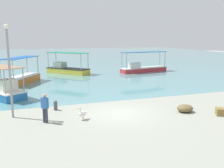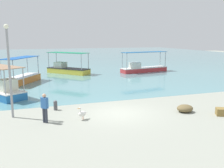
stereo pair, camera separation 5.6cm
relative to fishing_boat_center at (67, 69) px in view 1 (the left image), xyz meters
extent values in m
plane|color=gray|center=(0.32, -19.05, -0.61)|extent=(120.00, 120.00, 0.00)
cube|color=#578C93|center=(0.32, 28.95, -0.61)|extent=(110.00, 90.00, 0.00)
cube|color=gold|center=(0.11, -0.12, -0.25)|extent=(5.34, 5.66, 0.71)
cube|color=black|center=(0.11, -0.12, 0.07)|extent=(5.39, 5.72, 0.08)
cylinder|color=#99999E|center=(2.52, -1.64, 1.12)|extent=(0.08, 0.08, 2.03)
cylinder|color=#99999E|center=(1.36, -2.69, 1.12)|extent=(0.08, 0.08, 2.03)
cylinder|color=#99999E|center=(-1.14, 2.44, 1.12)|extent=(0.08, 0.08, 2.03)
cylinder|color=#99999E|center=(-2.30, 1.40, 1.12)|extent=(0.08, 0.08, 2.03)
cube|color=#187651|center=(0.11, -0.12, 2.16)|extent=(5.28, 5.58, 0.05)
cube|color=beige|center=(-0.79, 0.88, 0.48)|extent=(1.86, 1.86, 0.75)
cube|color=#C03337|center=(10.42, -2.06, -0.29)|extent=(7.12, 2.55, 0.64)
cube|color=silver|center=(10.42, -2.06, -0.01)|extent=(7.17, 2.59, 0.08)
cylinder|color=#99999E|center=(13.52, -0.94, 1.08)|extent=(0.08, 0.08, 2.10)
cylinder|color=#99999E|center=(13.72, -2.11, 1.08)|extent=(0.08, 0.08, 2.10)
cylinder|color=#99999E|center=(7.13, -2.01, 1.08)|extent=(0.08, 0.08, 2.10)
cylinder|color=#99999E|center=(7.32, -3.17, 1.08)|extent=(0.08, 0.08, 2.10)
cube|color=#1C5284|center=(10.42, -2.06, 2.16)|extent=(6.94, 2.61, 0.05)
cube|color=silver|center=(8.87, -2.31, 0.41)|extent=(1.58, 1.22, 0.77)
cube|color=orange|center=(-5.72, -5.77, -0.23)|extent=(4.08, 5.48, 0.75)
cube|color=silver|center=(-5.72, -5.77, 0.11)|extent=(4.14, 5.54, 0.08)
cylinder|color=#99999E|center=(-6.37, -8.24, 1.11)|extent=(0.08, 0.08, 1.92)
cylinder|color=#99999E|center=(-7.53, -7.56, 1.11)|extent=(0.08, 0.08, 1.92)
cylinder|color=#99999E|center=(-3.91, -3.98, 1.11)|extent=(0.08, 0.08, 1.92)
cylinder|color=#99999E|center=(-5.07, -3.31, 1.11)|extent=(0.08, 0.08, 1.92)
cube|color=#194C97|center=(-5.72, -5.77, 2.09)|extent=(4.07, 5.36, 0.05)
cube|color=#2369AC|center=(-7.15, -11.98, -0.28)|extent=(3.93, 4.82, 0.66)
cube|color=silver|center=(-7.15, -11.98, 0.01)|extent=(3.98, 4.87, 0.08)
cylinder|color=#99999E|center=(-6.69, -14.11, 0.96)|extent=(0.08, 0.08, 1.82)
cylinder|color=#99999E|center=(-5.42, -13.31, 0.96)|extent=(0.08, 0.08, 1.82)
cube|color=beige|center=(-6.60, -12.86, 0.53)|extent=(1.54, 1.46, 0.95)
cylinder|color=#E0997A|center=(-2.12, -19.57, -0.50)|extent=(0.03, 0.03, 0.22)
cylinder|color=#E0997A|center=(-2.16, -19.48, -0.50)|extent=(0.03, 0.03, 0.22)
ellipsoid|color=white|center=(-2.17, -19.53, -0.25)|extent=(0.63, 0.50, 0.32)
ellipsoid|color=white|center=(-1.94, -19.42, -0.23)|extent=(0.20, 0.18, 0.10)
cylinder|color=white|center=(-2.30, -19.60, -0.03)|extent=(0.07, 0.07, 0.26)
sphere|color=white|center=(-2.30, -19.60, 0.13)|extent=(0.11, 0.11, 0.11)
cone|color=#E5933F|center=(-2.45, -19.68, 0.12)|extent=(0.29, 0.19, 0.06)
cylinder|color=gray|center=(-6.08, -17.74, 2.03)|extent=(0.14, 0.14, 5.29)
sphere|color=#EAEACC|center=(-6.08, -17.74, 4.79)|extent=(0.28, 0.28, 0.28)
cylinder|color=#47474C|center=(-3.45, -17.02, -0.36)|extent=(0.25, 0.25, 0.51)
sphere|color=#4C4C51|center=(-3.45, -17.02, -0.07)|extent=(0.26, 0.26, 0.26)
cylinder|color=#313643|center=(-4.22, -19.44, -0.19)|extent=(0.16, 0.16, 0.85)
cylinder|color=#313643|center=(-4.34, -19.30, -0.19)|extent=(0.16, 0.16, 0.85)
cube|color=#2B5C9E|center=(-4.28, -19.37, 0.55)|extent=(0.42, 0.45, 0.62)
sphere|color=tan|center=(-4.28, -19.37, 0.97)|extent=(0.22, 0.22, 0.22)
ellipsoid|color=brown|center=(4.48, -20.19, -0.37)|extent=(1.07, 0.91, 0.48)
cube|color=olive|center=(6.18, -21.51, -0.38)|extent=(0.79, 0.81, 0.45)
camera|label=1|loc=(-5.12, -33.44, 4.19)|focal=40.00mm
camera|label=2|loc=(-5.07, -33.46, 4.19)|focal=40.00mm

